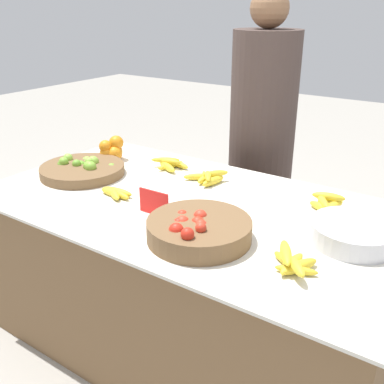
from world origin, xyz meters
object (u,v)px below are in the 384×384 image
Objects in this scene: price_sign at (154,203)px; vendor_person at (261,146)px; lime_bowl at (83,169)px; tomato_basket at (199,229)px; metal_bowl at (354,233)px.

vendor_person is at bearing 91.31° from price_sign.
lime_bowl is at bearing -120.32° from vendor_person.
vendor_person reaches higher than tomato_basket.
price_sign reaches higher than lime_bowl.
tomato_basket reaches higher than price_sign.
lime_bowl is 1.09× the size of tomato_basket.
tomato_basket is at bearing -16.44° from price_sign.
vendor_person is at bearing 132.64° from metal_bowl.
tomato_basket is 0.24× the size of vendor_person.
tomato_basket is at bearing -74.68° from vendor_person.
tomato_basket is 2.69× the size of price_sign.
price_sign is (0.55, -0.15, 0.02)m from lime_bowl.
tomato_basket is 1.12m from vendor_person.
lime_bowl is 1.24m from metal_bowl.
vendor_person reaches higher than metal_bowl.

